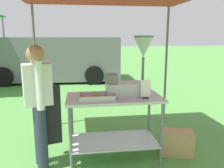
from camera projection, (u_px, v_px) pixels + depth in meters
ground_plane at (93, 86)px, 8.15m from camera, size 70.00×70.00×0.00m
donut_cart at (114, 114)px, 3.17m from camera, size 1.27×0.67×0.92m
donut_tray at (97, 98)px, 2.95m from camera, size 0.46×0.29×0.07m
donut_fryer at (132, 73)px, 3.12m from camera, size 0.63×0.28×0.80m
menu_sign at (146, 91)px, 3.00m from camera, size 0.13×0.05×0.24m
vendor at (39, 101)px, 2.94m from camera, size 0.47×0.53×1.61m
supply_crate at (176, 143)px, 3.42m from camera, size 0.54×0.42×0.34m
van_grey at (52, 58)px, 9.03m from camera, size 5.15×2.22×1.69m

